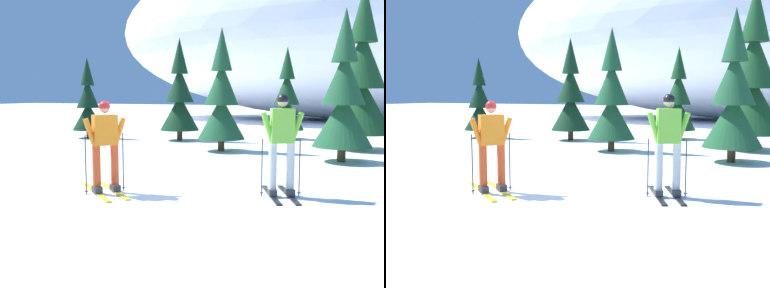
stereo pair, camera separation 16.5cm
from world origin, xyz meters
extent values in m
plane|color=white|center=(0.00, 0.00, 0.00)|extent=(120.00, 120.00, 0.00)
cube|color=black|center=(1.79, 0.45, 0.01)|extent=(0.75, 1.47, 0.03)
cube|color=black|center=(2.09, 0.58, 0.01)|extent=(0.75, 1.47, 0.03)
cube|color=#38383D|center=(1.84, 0.36, 0.09)|extent=(0.24, 0.31, 0.12)
cube|color=#38383D|center=(2.13, 0.49, 0.09)|extent=(0.24, 0.31, 0.12)
cylinder|color=silver|center=(1.84, 0.36, 0.57)|extent=(0.15, 0.15, 0.84)
cylinder|color=silver|center=(2.13, 0.49, 0.57)|extent=(0.15, 0.15, 0.84)
cube|color=#75C638|center=(1.98, 0.42, 1.30)|extent=(0.47, 0.39, 0.62)
cylinder|color=#75C638|center=(1.75, 0.32, 1.25)|extent=(0.29, 0.21, 0.58)
cylinder|color=#75C638|center=(2.21, 0.53, 1.25)|extent=(0.29, 0.21, 0.58)
sphere|color=tan|center=(1.98, 0.42, 1.73)|extent=(0.19, 0.19, 0.19)
sphere|color=black|center=(1.98, 0.42, 1.76)|extent=(0.21, 0.21, 0.21)
cube|color=black|center=(1.95, 0.50, 1.74)|extent=(0.15, 0.10, 0.07)
cylinder|color=#2D2D33|center=(1.65, 0.33, 0.53)|extent=(0.02, 0.02, 1.06)
cylinder|color=#2D2D33|center=(1.65, 0.33, 0.06)|extent=(0.07, 0.07, 0.01)
cylinder|color=#2D2D33|center=(2.27, 0.62, 0.53)|extent=(0.02, 0.02, 1.06)
cylinder|color=#2D2D33|center=(2.27, 0.62, 0.06)|extent=(0.07, 0.07, 0.01)
cube|color=gold|center=(-1.27, -0.71, 0.01)|extent=(1.42, 1.18, 0.03)
cube|color=gold|center=(-1.06, -0.44, 0.01)|extent=(1.42, 1.18, 0.03)
cube|color=#38383D|center=(-1.20, -0.77, 0.09)|extent=(0.31, 0.28, 0.12)
cube|color=#38383D|center=(-0.98, -0.50, 0.09)|extent=(0.31, 0.28, 0.12)
cylinder|color=#DB471E|center=(-1.20, -0.77, 0.53)|extent=(0.15, 0.15, 0.76)
cylinder|color=#DB471E|center=(-0.98, -0.50, 0.53)|extent=(0.15, 0.15, 0.76)
cube|color=orange|center=(-1.09, -0.64, 1.20)|extent=(0.46, 0.49, 0.56)
cylinder|color=orange|center=(-1.26, -0.85, 1.13)|extent=(0.25, 0.28, 0.58)
cylinder|color=orange|center=(-0.92, -0.43, 1.13)|extent=(0.25, 0.28, 0.58)
sphere|color=tan|center=(-1.09, -0.64, 1.60)|extent=(0.19, 0.19, 0.19)
sphere|color=red|center=(-1.09, -0.64, 1.63)|extent=(0.21, 0.21, 0.21)
cube|color=black|center=(-1.15, -0.59, 1.61)|extent=(0.12, 0.14, 0.07)
cylinder|color=#2D2D33|center=(-1.36, -0.88, 0.56)|extent=(0.02, 0.02, 1.12)
cylinder|color=#2D2D33|center=(-1.36, -0.88, 0.06)|extent=(0.07, 0.07, 0.01)
cylinder|color=#2D2D33|center=(-0.91, -0.32, 0.56)|extent=(0.02, 0.02, 1.12)
cylinder|color=#2D2D33|center=(-0.91, -0.32, 0.06)|extent=(0.07, 0.07, 0.01)
cylinder|color=#47301E|center=(-7.97, 7.93, 0.23)|extent=(0.18, 0.18, 0.45)
cone|color=black|center=(-7.97, 7.93, 0.92)|extent=(1.30, 1.30, 1.16)
cone|color=black|center=(-7.97, 7.93, 1.85)|extent=(0.93, 0.93, 1.16)
cone|color=black|center=(-7.97, 7.93, 2.78)|extent=(0.57, 0.57, 1.16)
cylinder|color=#47301E|center=(-4.05, 8.65, 0.27)|extent=(0.22, 0.22, 0.55)
cone|color=#14381E|center=(-4.05, 8.65, 1.11)|extent=(1.56, 1.56, 1.40)
cone|color=#14381E|center=(-4.05, 8.65, 2.22)|extent=(1.12, 1.12, 1.40)
cone|color=#14381E|center=(-4.05, 8.65, 3.34)|extent=(0.69, 0.69, 1.40)
cylinder|color=#47301E|center=(-1.33, 6.13, 0.27)|extent=(0.21, 0.21, 0.54)
cone|color=#1E512D|center=(-1.33, 6.13, 1.08)|extent=(1.53, 1.53, 1.37)
cone|color=#1E512D|center=(-1.33, 6.13, 2.18)|extent=(1.10, 1.10, 1.37)
cone|color=#1E512D|center=(-1.33, 6.13, 3.28)|extent=(0.67, 0.67, 1.37)
cylinder|color=#47301E|center=(-0.30, 10.93, 0.25)|extent=(0.20, 0.20, 0.51)
cone|color=#194723|center=(-0.30, 10.93, 1.02)|extent=(1.45, 1.45, 1.29)
cone|color=#194723|center=(-0.30, 10.93, 2.06)|extent=(1.04, 1.04, 1.29)
cone|color=#194723|center=(-0.30, 10.93, 3.09)|extent=(0.64, 0.64, 1.29)
cylinder|color=#47301E|center=(2.50, 5.28, 0.28)|extent=(0.22, 0.22, 0.56)
cone|color=#1E512D|center=(2.50, 5.28, 1.13)|extent=(1.60, 1.60, 1.43)
cone|color=#1E512D|center=(2.50, 5.28, 2.28)|extent=(1.15, 1.15, 1.43)
cone|color=#1E512D|center=(2.50, 5.28, 3.42)|extent=(0.70, 0.70, 1.43)
cylinder|color=#47301E|center=(2.73, 8.32, 0.36)|extent=(0.29, 0.29, 0.73)
cone|color=#194723|center=(2.73, 8.32, 1.47)|extent=(2.08, 2.08, 1.86)
cone|color=#194723|center=(2.73, 8.32, 2.96)|extent=(1.50, 1.50, 1.86)
cone|color=#194723|center=(2.73, 8.32, 4.45)|extent=(0.91, 0.91, 1.86)
camera|label=1|loc=(3.84, -7.61, 1.87)|focal=42.45mm
camera|label=2|loc=(3.99, -7.54, 1.87)|focal=42.45mm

